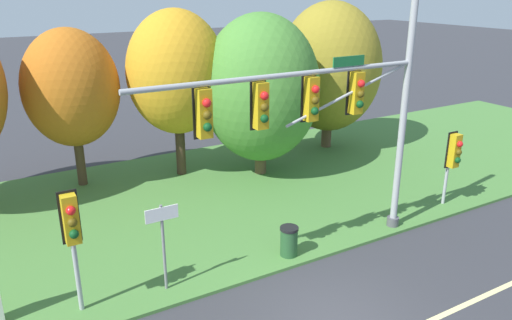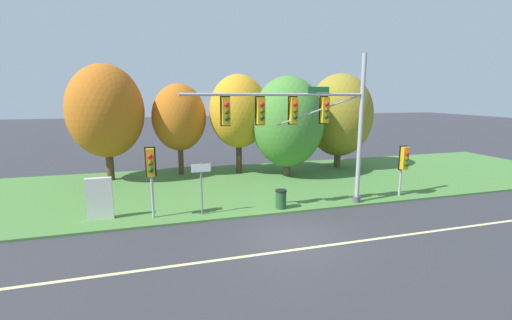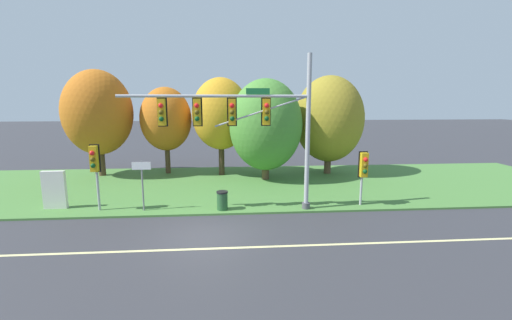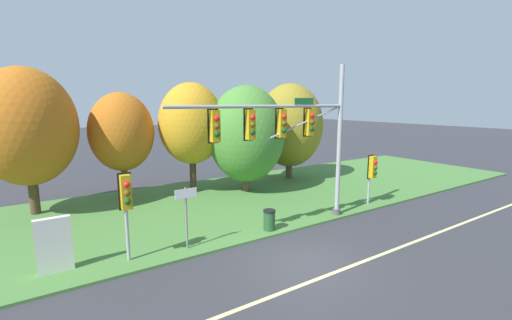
{
  "view_description": "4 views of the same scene",
  "coord_description": "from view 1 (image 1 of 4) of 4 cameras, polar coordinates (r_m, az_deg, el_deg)",
  "views": [
    {
      "loc": [
        -6.88,
        -7.92,
        7.87
      ],
      "look_at": [
        -0.03,
        3.87,
        3.04
      ],
      "focal_mm": 35.0,
      "sensor_mm": 36.0,
      "label": 1
    },
    {
      "loc": [
        -5.02,
        -12.04,
        5.6
      ],
      "look_at": [
        -0.31,
        4.13,
        2.38
      ],
      "focal_mm": 24.0,
      "sensor_mm": 36.0,
      "label": 2
    },
    {
      "loc": [
        1.02,
        -13.19,
        5.42
      ],
      "look_at": [
        2.38,
        3.8,
        2.44
      ],
      "focal_mm": 24.0,
      "sensor_mm": 36.0,
      "label": 3
    },
    {
      "loc": [
        -7.95,
        -8.82,
        5.77
      ],
      "look_at": [
        0.69,
        4.21,
        3.14
      ],
      "focal_mm": 24.0,
      "sensor_mm": 36.0,
      "label": 4
    }
  ],
  "objects": [
    {
      "name": "ground_plane",
      "position": [
        13.12,
        9.06,
        -17.64
      ],
      "size": [
        160.0,
        160.0,
        0.0
      ],
      "primitive_type": "plane",
      "color": "#333338"
    },
    {
      "name": "grass_verge",
      "position": [
        19.24,
        -6.53,
        -4.61
      ],
      "size": [
        48.0,
        11.5,
        0.1
      ],
      "primitive_type": "cube",
      "color": "#477A38",
      "rests_on": "ground"
    },
    {
      "name": "traffic_signal_mast",
      "position": [
        14.31,
        8.39,
        5.82
      ],
      "size": [
        9.06,
        0.49,
        7.48
      ],
      "color": "#9EA0A5",
      "rests_on": "grass_verge"
    },
    {
      "name": "pedestrian_signal_near_kerb",
      "position": [
        12.56,
        -20.31,
        -7.2
      ],
      "size": [
        0.46,
        0.55,
        3.26
      ],
      "color": "#9EA0A5",
      "rests_on": "grass_verge"
    },
    {
      "name": "pedestrian_signal_further_along",
      "position": [
        19.24,
        21.63,
        0.6
      ],
      "size": [
        0.46,
        0.55,
        2.8
      ],
      "color": "#9EA0A5",
      "rests_on": "grass_verge"
    },
    {
      "name": "route_sign_post",
      "position": [
        13.3,
        -10.58,
        -8.44
      ],
      "size": [
        0.88,
        0.08,
        2.46
      ],
      "color": "slate",
      "rests_on": "grass_verge"
    },
    {
      "name": "tree_left_of_mast",
      "position": [
        20.62,
        -20.36,
        7.68
      ],
      "size": [
        3.66,
        3.66,
        6.27
      ],
      "color": "#4C3823",
      "rests_on": "grass_verge"
    },
    {
      "name": "tree_behind_signpost",
      "position": [
        20.74,
        -9.08,
        9.82
      ],
      "size": [
        4.03,
        4.03,
        6.9
      ],
      "color": "#423021",
      "rests_on": "grass_verge"
    },
    {
      "name": "tree_mid_verge",
      "position": [
        20.71,
        0.54,
        8.15
      ],
      "size": [
        4.87,
        4.87,
        6.74
      ],
      "color": "brown",
      "rests_on": "grass_verge"
    },
    {
      "name": "tree_tall_centre",
      "position": [
        24.59,
        8.42,
        10.42
      ],
      "size": [
        4.94,
        4.94,
        7.07
      ],
      "color": "brown",
      "rests_on": "grass_verge"
    },
    {
      "name": "trash_bin",
      "position": [
        15.21,
        3.79,
        -9.22
      ],
      "size": [
        0.56,
        0.56,
        0.93
      ],
      "color": "#234C28",
      "rests_on": "grass_verge"
    }
  ]
}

